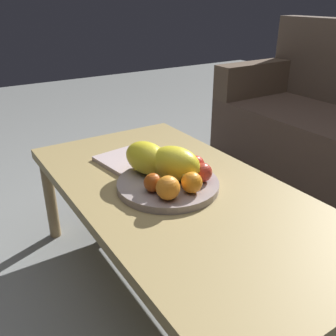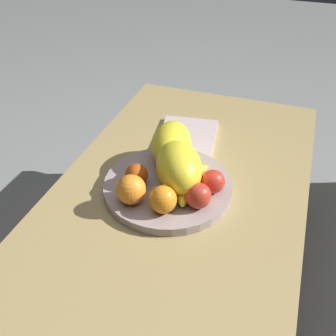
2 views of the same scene
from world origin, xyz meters
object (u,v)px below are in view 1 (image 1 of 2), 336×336
at_px(orange_left, 192,183).
at_px(apple_left, 203,172).
at_px(fruit_bowl, 168,185).
at_px(apple_right, 154,183).
at_px(orange_front, 168,188).
at_px(melon_large_front, 175,163).
at_px(coffee_table, 180,200).
at_px(apple_front, 196,164).
at_px(melon_smaller_beside, 147,158).
at_px(banana_bunch, 185,172).
at_px(magazine, 128,162).

xyz_separation_m(orange_left, apple_left, (-0.04, 0.08, -0.00)).
distance_m(fruit_bowl, apple_right, 0.09).
xyz_separation_m(fruit_bowl, orange_front, (0.10, -0.06, 0.05)).
xyz_separation_m(melon_large_front, apple_right, (0.04, -0.11, -0.03)).
bearing_deg(coffee_table, apple_front, 113.36).
height_order(coffee_table, melon_large_front, melon_large_front).
bearing_deg(apple_front, apple_right, -78.01).
height_order(melon_smaller_beside, orange_left, melon_smaller_beside).
height_order(orange_front, orange_left, orange_front).
distance_m(fruit_bowl, banana_bunch, 0.07).
bearing_deg(orange_front, fruit_bowl, 147.41).
xyz_separation_m(fruit_bowl, apple_right, (0.03, -0.08, 0.04)).
bearing_deg(apple_left, apple_front, 162.73).
relative_size(melon_large_front, orange_left, 2.63).
bearing_deg(banana_bunch, apple_front, 113.07).
relative_size(fruit_bowl, orange_front, 4.58).
distance_m(fruit_bowl, apple_left, 0.12).
xyz_separation_m(coffee_table, melon_smaller_beside, (-0.13, -0.05, 0.12)).
distance_m(orange_left, banana_bunch, 0.09).
bearing_deg(apple_front, coffee_table, -66.64).
relative_size(coffee_table, magazine, 5.12).
distance_m(coffee_table, orange_front, 0.15).
bearing_deg(banana_bunch, melon_large_front, -133.38).
distance_m(fruit_bowl, orange_front, 0.13).
distance_m(orange_front, orange_left, 0.09).
distance_m(melon_smaller_beside, orange_front, 0.20).
bearing_deg(apple_left, apple_right, -98.26).
height_order(orange_left, banana_bunch, orange_left).
bearing_deg(apple_right, melon_smaller_beside, 158.95).
relative_size(orange_front, apple_left, 1.16).
xyz_separation_m(fruit_bowl, orange_left, (0.10, 0.02, 0.05)).
bearing_deg(apple_left, orange_left, -60.32).
relative_size(melon_large_front, orange_front, 2.39).
distance_m(melon_large_front, banana_bunch, 0.05).
bearing_deg(coffee_table, melon_smaller_beside, -158.00).
relative_size(apple_right, magazine, 0.25).
relative_size(fruit_bowl, melon_large_front, 1.92).
bearing_deg(coffee_table, banana_bunch, 114.03).
bearing_deg(apple_right, fruit_bowl, 114.43).
bearing_deg(magazine, apple_front, 22.78).
bearing_deg(melon_smaller_beside, apple_front, 57.45).
bearing_deg(melon_smaller_beside, melon_large_front, 30.49).
bearing_deg(melon_large_front, fruit_bowl, -83.76).
bearing_deg(orange_left, fruit_bowl, -167.63).
bearing_deg(apple_right, magazine, 169.42).
height_order(orange_left, apple_front, orange_left).
relative_size(fruit_bowl, melon_smaller_beside, 1.93).
bearing_deg(orange_left, apple_left, 119.68).
distance_m(fruit_bowl, magazine, 0.25).
distance_m(fruit_bowl, melon_smaller_beside, 0.12).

